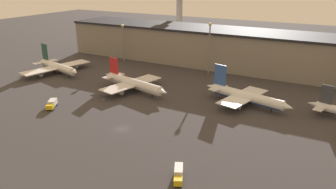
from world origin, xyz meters
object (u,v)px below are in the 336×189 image
(control_tower, at_px, (179,9))
(airplane_0, at_px, (57,67))
(service_vehicle_2, at_px, (52,104))
(service_vehicle_0, at_px, (178,174))
(airplane_1, at_px, (133,83))
(airplane_2, at_px, (246,96))

(control_tower, bearing_deg, airplane_0, -103.49)
(service_vehicle_2, bearing_deg, service_vehicle_0, 41.87)
(airplane_1, bearing_deg, service_vehicle_0, -33.14)
(airplane_2, bearing_deg, airplane_1, -157.77)
(airplane_0, height_order, airplane_1, airplane_0)
(service_vehicle_2, xyz_separation_m, control_tower, (-11.15, 134.18, 24.31))
(service_vehicle_2, relative_size, control_tower, 0.17)
(airplane_1, xyz_separation_m, control_tower, (-28.51, 102.25, 22.34))
(service_vehicle_2, bearing_deg, airplane_2, 88.83)
(airplane_2, height_order, service_vehicle_0, airplane_2)
(service_vehicle_2, bearing_deg, airplane_0, -168.38)
(service_vehicle_0, distance_m, service_vehicle_2, 68.88)
(service_vehicle_0, xyz_separation_m, control_tower, (-77.32, 153.29, 24.32))
(airplane_0, relative_size, control_tower, 0.86)
(airplane_2, relative_size, service_vehicle_2, 4.96)
(service_vehicle_2, height_order, control_tower, control_tower)
(service_vehicle_0, relative_size, service_vehicle_2, 1.03)
(service_vehicle_0, bearing_deg, service_vehicle_2, -131.04)
(airplane_0, relative_size, service_vehicle_2, 4.91)
(service_vehicle_2, bearing_deg, airplane_1, 119.43)
(airplane_1, bearing_deg, airplane_2, 22.23)
(airplane_0, distance_m, control_tower, 103.13)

